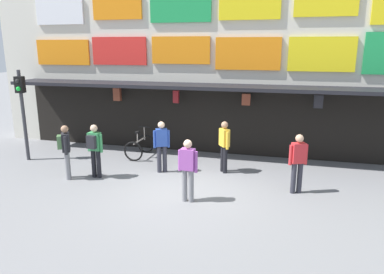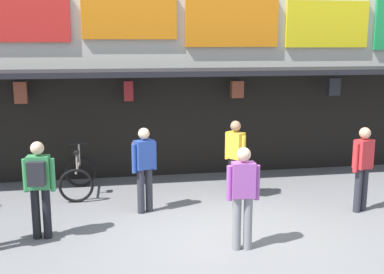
# 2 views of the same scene
# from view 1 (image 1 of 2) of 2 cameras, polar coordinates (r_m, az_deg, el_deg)

# --- Properties ---
(ground_plane) EXTENTS (80.00, 80.00, 0.00)m
(ground_plane) POSITION_cam_1_polar(r_m,az_deg,el_deg) (10.22, -1.23, -8.68)
(ground_plane) COLOR slate
(shopfront) EXTENTS (18.00, 2.60, 8.00)m
(shopfront) POSITION_cam_1_polar(r_m,az_deg,el_deg) (13.86, 3.97, 14.15)
(shopfront) COLOR beige
(shopfront) RESTS_ON ground
(traffic_light_near) EXTENTS (0.32, 0.35, 3.20)m
(traffic_light_near) POSITION_cam_1_polar(r_m,az_deg,el_deg) (13.80, -25.46, 5.21)
(traffic_light_near) COLOR #38383D
(traffic_light_near) RESTS_ON ground
(bicycle_parked) EXTENTS (0.75, 1.18, 1.05)m
(bicycle_parked) POSITION_cam_1_polar(r_m,az_deg,el_deg) (13.34, -8.32, -1.49)
(bicycle_parked) COLOR black
(bicycle_parked) RESTS_ON ground
(pedestrian_in_green) EXTENTS (0.46, 0.48, 1.68)m
(pedestrian_in_green) POSITION_cam_1_polar(r_m,az_deg,el_deg) (11.53, -19.48, -1.65)
(pedestrian_in_green) COLOR gray
(pedestrian_in_green) RESTS_ON ground
(pedestrian_in_red) EXTENTS (0.39, 0.45, 1.68)m
(pedestrian_in_red) POSITION_cam_1_polar(r_m,az_deg,el_deg) (11.49, 5.15, -1.10)
(pedestrian_in_red) COLOR black
(pedestrian_in_red) RESTS_ON ground
(pedestrian_in_purple) EXTENTS (0.53, 0.38, 1.68)m
(pedestrian_in_purple) POSITION_cam_1_polar(r_m,az_deg,el_deg) (11.35, -15.23, -1.56)
(pedestrian_in_purple) COLOR black
(pedestrian_in_purple) RESTS_ON ground
(pedestrian_in_white) EXTENTS (0.53, 0.25, 1.68)m
(pedestrian_in_white) POSITION_cam_1_polar(r_m,az_deg,el_deg) (9.29, -0.67, -4.81)
(pedestrian_in_white) COLOR gray
(pedestrian_in_white) RESTS_ON ground
(pedestrian_in_black) EXTENTS (0.49, 0.45, 1.68)m
(pedestrian_in_black) POSITION_cam_1_polar(r_m,az_deg,el_deg) (11.50, -4.86, -0.90)
(pedestrian_in_black) COLOR #2D2D38
(pedestrian_in_black) RESTS_ON ground
(pedestrian_in_yellow) EXTENTS (0.50, 0.34, 1.68)m
(pedestrian_in_yellow) POSITION_cam_1_polar(r_m,az_deg,el_deg) (10.24, 16.49, -3.59)
(pedestrian_in_yellow) COLOR #2D2D38
(pedestrian_in_yellow) RESTS_ON ground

